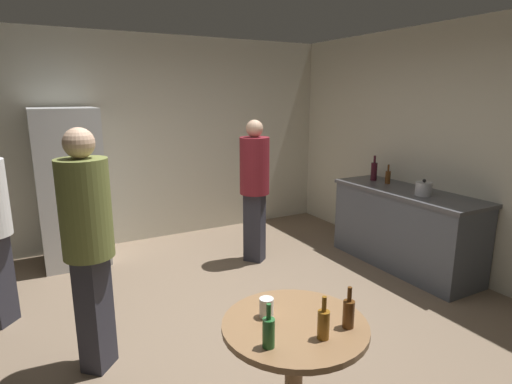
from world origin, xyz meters
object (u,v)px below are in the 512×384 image
wine_bottle_on_counter (374,171)px  beer_bottle_on_counter (388,177)px  person_in_maroon_shirt (255,180)px  plastic_cup_white (266,308)px  refrigerator (70,188)px  beer_bottle_amber (323,323)px  beer_bottle_green (269,331)px  kettle (424,189)px  beer_bottle_brown (348,313)px  foreground_table (295,340)px  person_in_olive_shirt (88,234)px

wine_bottle_on_counter → beer_bottle_on_counter: 0.23m
person_in_maroon_shirt → plastic_cup_white: bearing=24.9°
plastic_cup_white → person_in_maroon_shirt: 2.62m
refrigerator → plastic_cup_white: (0.69, -3.31, -0.11)m
refrigerator → beer_bottle_amber: (0.84, -3.63, -0.08)m
wine_bottle_on_counter → beer_bottle_green: size_ratio=1.35×
wine_bottle_on_counter → kettle: bearing=-97.4°
beer_bottle_brown → plastic_cup_white: beer_bottle_brown is taller
beer_bottle_on_counter → foreground_table: 3.19m
beer_bottle_amber → person_in_maroon_shirt: (1.04, 2.65, 0.16)m
kettle → plastic_cup_white: (-2.56, -1.11, -0.18)m
foreground_table → person_in_olive_shirt: (-0.88, 1.22, 0.39)m
wine_bottle_on_counter → person_in_olive_shirt: 3.55m
kettle → person_in_maroon_shirt: 1.84m
beer_bottle_on_counter → beer_bottle_green: size_ratio=1.00×
refrigerator → beer_bottle_brown: bearing=-74.3°
wine_bottle_on_counter → foreground_table: bearing=-140.9°
beer_bottle_on_counter → beer_bottle_brown: beer_bottle_on_counter is taller
wine_bottle_on_counter → beer_bottle_on_counter: bearing=-89.5°
refrigerator → foreground_table: 3.54m
foreground_table → person_in_olive_shirt: person_in_olive_shirt is taller
beer_bottle_on_counter → person_in_olive_shirt: person_in_olive_shirt is taller
beer_bottle_on_counter → kettle: bearing=-100.3°
refrigerator → plastic_cup_white: refrigerator is taller
kettle → foreground_table: bearing=-153.3°
foreground_table → beer_bottle_amber: (0.04, -0.19, 0.19)m
beer_bottle_amber → beer_bottle_brown: size_ratio=1.00×
kettle → beer_bottle_green: size_ratio=1.06×
foreground_table → beer_bottle_brown: 0.34m
wine_bottle_on_counter → person_in_maroon_shirt: person_in_maroon_shirt is taller
person_in_olive_shirt → person_in_maroon_shirt: size_ratio=1.04×
wine_bottle_on_counter → beer_bottle_brown: bearing=-136.1°
plastic_cup_white → person_in_olive_shirt: person_in_olive_shirt is taller
foreground_table → refrigerator: bearing=103.0°
foreground_table → beer_bottle_brown: bearing=-37.9°
kettle → plastic_cup_white: bearing=-156.6°
refrigerator → beer_bottle_brown: (1.01, -3.61, -0.08)m
person_in_olive_shirt → beer_bottle_brown: bearing=-10.0°
beer_bottle_amber → beer_bottle_brown: (0.18, 0.02, 0.00)m
kettle → beer_bottle_amber: size_ratio=1.06×
beer_bottle_amber → beer_bottle_green: 0.29m
beer_bottle_amber → plastic_cup_white: size_ratio=2.09×
wine_bottle_on_counter → person_in_olive_shirt: (-3.45, -0.86, 0.00)m
refrigerator → beer_bottle_green: (0.56, -3.56, -0.08)m
wine_bottle_on_counter → beer_bottle_amber: wine_bottle_on_counter is taller
refrigerator → foreground_table: size_ratio=2.25×
refrigerator → beer_bottle_on_counter: bearing=-25.2°
refrigerator → beer_bottle_on_counter: refrigerator is taller
beer_bottle_brown → person_in_maroon_shirt: (0.86, 2.63, 0.16)m
beer_bottle_green → person_in_olive_shirt: (-0.64, 1.35, 0.20)m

